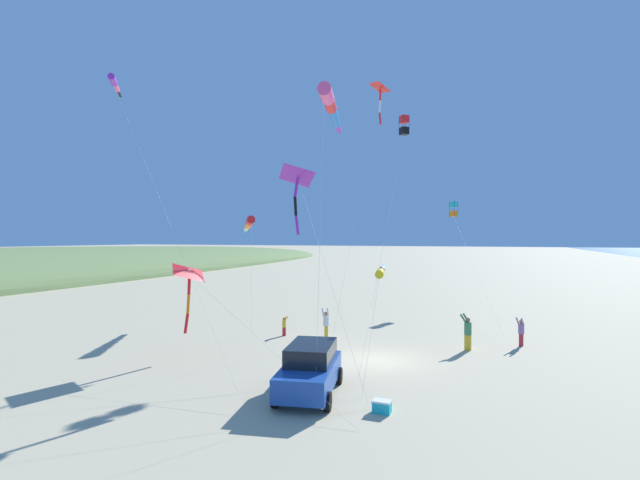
{
  "coord_description": "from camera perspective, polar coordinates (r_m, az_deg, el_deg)",
  "views": [
    {
      "loc": [
        5.53,
        -21.07,
        5.91
      ],
      "look_at": [
        -4.97,
        5.28,
        5.78
      ],
      "focal_mm": 25.19,
      "sensor_mm": 36.0,
      "label": 1
    }
  ],
  "objects": [
    {
      "name": "parked_car",
      "position": [
        17.67,
        -1.27,
        -16.03
      ],
      "size": [
        2.75,
        4.59,
        1.85
      ],
      "color": "#1E479E",
      "rests_on": "ground_plane"
    },
    {
      "name": "kite_box_black_fish_shape",
      "position": [
        33.38,
        10.63,
        14.1
      ],
      "size": [
        1.15,
        14.04,
        14.6
      ],
      "color": "red",
      "rests_on": "ground_plane"
    },
    {
      "name": "person_child_grey_jacket",
      "position": [
        27.24,
        24.18,
        -10.44
      ],
      "size": [
        0.51,
        0.56,
        1.58
      ],
      "color": "#B72833",
      "rests_on": "ground_plane"
    },
    {
      "name": "kite_delta_white_trailing",
      "position": [
        23.03,
        -16.14,
        -4.09
      ],
      "size": [
        11.09,
        6.24,
        4.73
      ],
      "color": "red",
      "rests_on": "ground_plane"
    },
    {
      "name": "kite_windsock_green_low_center",
      "position": [
        22.98,
        7.75,
        -3.95
      ],
      "size": [
        1.67,
        9.84,
        4.42
      ],
      "color": "yellow",
      "rests_on": "ground_plane"
    },
    {
      "name": "ground_plane",
      "position": [
        22.57,
        7.02,
        -14.91
      ],
      "size": [
        600.0,
        600.0,
        0.0
      ],
      "primitive_type": "plane",
      "color": "#C6B58C"
    },
    {
      "name": "kite_box_long_streamer_right",
      "position": [
        42.43,
        16.61,
        3.75
      ],
      "size": [
        4.48,
        13.54,
        9.19
      ],
      "color": "#1EB7C6",
      "rests_on": "ground_plane"
    },
    {
      "name": "kite_windsock_checkered_midright",
      "position": [
        24.72,
        1.37,
        16.56
      ],
      "size": [
        3.8,
        12.99,
        13.25
      ],
      "color": "#EF4C93",
      "rests_on": "ground_plane"
    },
    {
      "name": "cooler_box",
      "position": [
        16.29,
        7.87,
        -20.21
      ],
      "size": [
        0.62,
        0.42,
        0.42
      ],
      "color": "#1EB7C6",
      "rests_on": "ground_plane"
    },
    {
      "name": "person_adult_flyer",
      "position": [
        25.24,
        18.25,
        -10.88
      ],
      "size": [
        0.66,
        0.56,
        1.9
      ],
      "color": "gold",
      "rests_on": "ground_plane"
    },
    {
      "name": "person_bystander_far",
      "position": [
        26.82,
        0.78,
        -10.4
      ],
      "size": [
        0.59,
        0.62,
        1.73
      ],
      "color": "gold",
      "rests_on": "ground_plane"
    },
    {
      "name": "kite_windsock_small_distant",
      "position": [
        32.87,
        -9.04,
        2.02
      ],
      "size": [
        5.38,
        8.05,
        7.46
      ],
      "color": "red",
      "rests_on": "ground_plane"
    },
    {
      "name": "kite_delta_red_high_left",
      "position": [
        38.87,
        7.73,
        18.62
      ],
      "size": [
        1.84,
        14.26,
        18.69
      ],
      "color": "red",
      "rests_on": "ground_plane"
    },
    {
      "name": "person_child_green_jacket",
      "position": [
        27.61,
        -4.56,
        -10.7
      ],
      "size": [
        0.35,
        0.28,
        1.21
      ],
      "color": "#B72833",
      "rests_on": "ground_plane"
    },
    {
      "name": "kite_delta_purple_drifting",
      "position": [
        22.36,
        -2.75,
        8.03
      ],
      "size": [
        6.29,
        6.29,
        9.54
      ],
      "color": "purple",
      "rests_on": "ground_plane"
    },
    {
      "name": "kite_windsock_yellow_midlevel",
      "position": [
        35.68,
        -24.63,
        17.57
      ],
      "size": [
        17.72,
        11.59,
        16.79
      ],
      "color": "purple",
      "rests_on": "ground_plane"
    }
  ]
}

